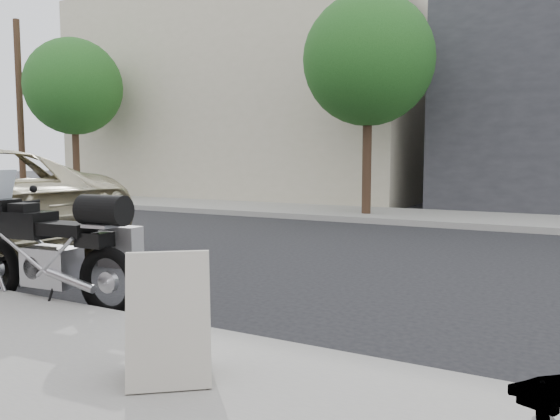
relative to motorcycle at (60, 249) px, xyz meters
The scene contains 8 objects.
ground 4.33m from the motorcycle, 115.54° to the right, with size 120.00×120.00×0.00m, color black.
far_sidewalk 10.54m from the motorcycle, 100.10° to the right, with size 44.00×3.00×0.15m, color gray.
far_building_cream 19.07m from the motorcycle, 67.60° to the right, with size 14.00×11.00×8.00m.
street_tree_mid 10.46m from the motorcycle, 89.10° to the right, with size 3.40×3.40×5.70m.
street_tree_right 15.29m from the motorcycle, 41.48° to the right, with size 3.40×3.40×5.70m.
utility_pole 17.49m from the motorcycle, 34.87° to the right, with size 0.24×0.24×6.70m, color #372519.
motorcycle is the anchor object (origin of this frame).
sandwich_sign 2.72m from the motorcycle, 154.77° to the left, with size 0.72×0.71×0.85m.
Camera 1 is at (-2.94, 7.74, 1.60)m, focal length 35.00 mm.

